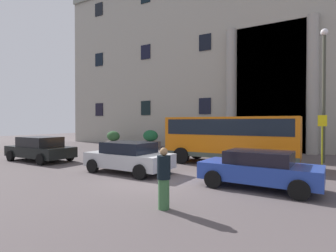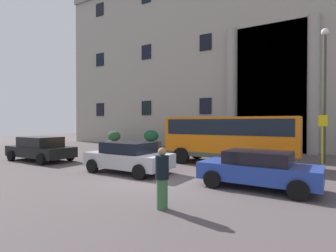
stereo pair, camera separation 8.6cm
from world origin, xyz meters
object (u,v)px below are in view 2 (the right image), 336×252
Objects in this scene: orange_minibus at (230,136)px; hedge_planter_west at (189,141)px; hedge_planter_entrance_right at (151,139)px; parked_compact_extra at (41,149)px; hedge_planter_far_west at (114,139)px; white_taxi_kerbside at (129,157)px; lamppost_plaza_centre at (324,85)px; parked_coupe_end at (258,169)px; bus_stop_sign at (323,134)px; hedge_planter_entrance_left at (268,145)px; pedestrian_man_crossing at (162,178)px.

hedge_planter_west is at bearing 133.96° from orange_minibus.
hedge_planter_entrance_right reaches higher than parked_compact_extra.
hedge_planter_far_west is 0.38× the size of white_taxi_kerbside.
orange_minibus is 4.27× the size of hedge_planter_west.
orange_minibus is at bearing -145.65° from lamppost_plaza_centre.
parked_coupe_end is at bearing -32.42° from hedge_planter_far_west.
parked_compact_extra is 0.58× the size of lamppost_plaza_centre.
bus_stop_sign is at bearing 76.15° from parked_coupe_end.
parked_coupe_end is 12.58m from parked_compact_extra.
hedge_planter_west reaches higher than parked_compact_extra.
bus_stop_sign is 1.64× the size of hedge_planter_west.
orange_minibus reaches higher than white_taxi_kerbside.
hedge_planter_far_west is at bearing 172.99° from lamppost_plaza_centre.
hedge_planter_entrance_right is 0.40× the size of parked_coupe_end.
bus_stop_sign reaches higher than hedge_planter_entrance_left.
pedestrian_man_crossing is at bearing -55.05° from hedge_planter_entrance_right.
hedge_planter_west is at bearing 177.40° from hedge_planter_entrance_left.
orange_minibus is 5.80m from white_taxi_kerbside.
pedestrian_man_crossing is at bearing -40.00° from white_taxi_kerbside.
orange_minibus is 3.24× the size of hedge_planter_entrance_left.
white_taxi_kerbside is (-7.76, -6.83, -0.94)m from bus_stop_sign.
lamppost_plaza_centre is (4.46, 3.05, 2.85)m from orange_minibus.
orange_minibus is 6.99m from hedge_planter_west.
orange_minibus is 4.90m from hedge_planter_entrance_left.
parked_compact_extra is (-11.42, -9.14, 0.00)m from hedge_planter_entrance_left.
bus_stop_sign is 9.70m from hedge_planter_west.
orange_minibus is at bearing -153.57° from bus_stop_sign.
hedge_planter_entrance_left is 14.63m from parked_compact_extra.
pedestrian_man_crossing is at bearing -113.77° from parked_coupe_end.
lamppost_plaza_centre is at bearing 33.76° from orange_minibus.
bus_stop_sign is at bearing -38.15° from hedge_planter_entrance_left.
pedestrian_man_crossing is (0.60, -8.18, -0.74)m from orange_minibus.
orange_minibus is at bearing -104.62° from hedge_planter_entrance_left.
pedestrian_man_crossing reaches higher than hedge_planter_far_west.
hedge_planter_entrance_right reaches higher than parked_coupe_end.
hedge_planter_far_west reaches higher than parked_coupe_end.
parked_coupe_end is 1.01× the size of white_taxi_kerbside.
parked_coupe_end is at bearing 1.93° from white_taxi_kerbside.
white_taxi_kerbside is (9.73, -9.86, 0.02)m from hedge_planter_far_west.
white_taxi_kerbside is 11.59m from lamppost_plaza_centre.
bus_stop_sign is at bearing -95.01° from lamppost_plaza_centre.
parked_compact_extra is 1.09× the size of white_taxi_kerbside.
bus_stop_sign reaches higher than parked_compact_extra.
white_taxi_kerbside is 5.31m from pedestrian_man_crossing.
pedestrian_man_crossing is at bearing -17.78° from parked_compact_extra.
hedge_planter_entrance_right is 11.20m from white_taxi_kerbside.
hedge_planter_west reaches higher than hedge_planter_entrance_right.
bus_stop_sign is 1.75× the size of hedge_planter_far_west.
hedge_planter_west reaches higher than hedge_planter_far_west.
lamppost_plaza_centre reaches higher than hedge_planter_entrance_right.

